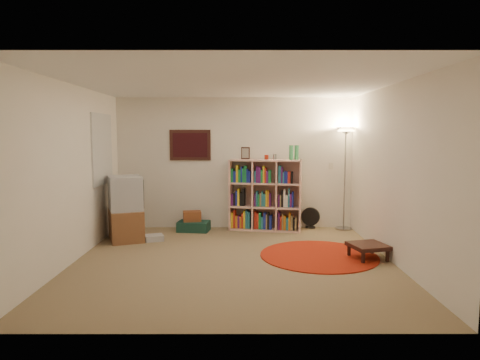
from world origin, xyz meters
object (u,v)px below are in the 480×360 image
(tv_stand, at_px, (126,209))
(floor_lamp, at_px, (346,145))
(side_table, at_px, (368,246))
(suitcase, at_px, (194,226))
(floor_fan, at_px, (311,218))
(bookshelf, at_px, (264,196))

(tv_stand, bearing_deg, floor_lamp, -9.92)
(floor_lamp, relative_size, side_table, 3.24)
(suitcase, xyz_separation_m, side_table, (2.72, -1.82, 0.09))
(tv_stand, height_order, side_table, tv_stand)
(floor_lamp, xyz_separation_m, suitcase, (-2.84, -0.15, -1.51))
(floor_fan, xyz_separation_m, tv_stand, (-3.31, -0.91, 0.33))
(side_table, bearing_deg, suitcase, 146.24)
(bookshelf, xyz_separation_m, floor_lamp, (1.52, 0.04, 0.96))
(side_table, bearing_deg, floor_lamp, 86.36)
(suitcase, bearing_deg, bookshelf, 13.15)
(bookshelf, height_order, side_table, bookshelf)
(bookshelf, distance_m, suitcase, 1.44)
(bookshelf, distance_m, tv_stand, 2.53)
(suitcase, bearing_deg, floor_fan, 14.99)
(side_table, bearing_deg, tv_stand, 163.03)
(bookshelf, height_order, suitcase, bookshelf)
(bookshelf, distance_m, floor_fan, 1.02)
(suitcase, relative_size, side_table, 1.04)
(floor_lamp, relative_size, tv_stand, 1.76)
(tv_stand, relative_size, side_table, 1.84)
(floor_fan, bearing_deg, side_table, -54.77)
(floor_fan, bearing_deg, bookshelf, -149.04)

